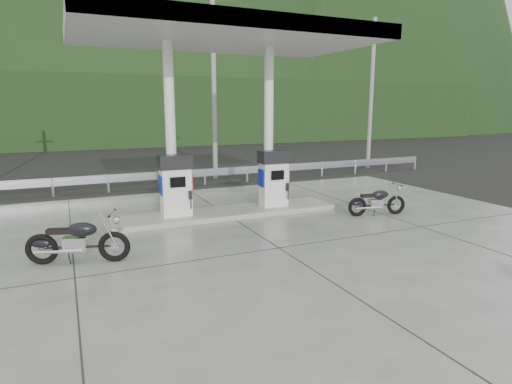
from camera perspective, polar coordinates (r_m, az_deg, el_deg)
name	(u,v)px	position (r m, az deg, el deg)	size (l,w,h in m)	color
ground	(261,237)	(11.15, 0.70, -6.08)	(160.00, 160.00, 0.00)	black
forecourt_apron	(261,237)	(11.15, 0.70, -6.03)	(18.00, 14.00, 0.02)	slate
pump_island	(228,213)	(13.35, -3.82, -2.78)	(7.00, 1.40, 0.15)	gray
gas_pump_left	(176,186)	(12.70, -10.66, 0.82)	(0.95, 0.55, 1.80)	white
gas_pump_right	(274,179)	(13.78, 2.38, 1.81)	(0.95, 0.55, 1.80)	white
canopy_column_left	(170,130)	(12.91, -11.34, 8.12)	(0.30, 0.30, 5.00)	white
canopy_column_right	(269,128)	(13.97, 1.69, 8.54)	(0.30, 0.30, 5.00)	white
canopy_roof	(225,35)	(13.13, -4.13, 20.17)	(8.50, 5.00, 0.40)	silver
guardrail	(182,170)	(18.41, -9.84, 2.88)	(26.00, 0.16, 1.42)	#9C9EA4
road	(165,175)	(21.88, -12.08, 2.21)	(60.00, 7.00, 0.01)	black
utility_pole_b	(214,93)	(20.24, -5.62, 13.06)	(0.22, 0.22, 8.00)	gray
utility_pole_c	(371,95)	(24.65, 15.12, 12.38)	(0.22, 0.22, 8.00)	gray
tree_band	(117,112)	(39.92, -18.02, 10.16)	(80.00, 6.00, 6.00)	black
forested_hills	(95,130)	(69.89, -20.67, 7.71)	(100.00, 40.00, 140.00)	black
motorcycle_left	(78,241)	(9.96, -22.66, -6.07)	(2.03, 0.64, 0.96)	black
motorcycle_right	(377,202)	(13.79, 15.85, -1.26)	(1.77, 0.56, 0.84)	black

